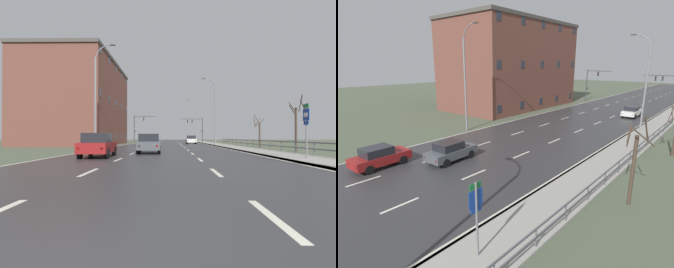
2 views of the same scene
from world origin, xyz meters
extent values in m
cube|color=#4C5642|center=(0.00, 48.00, -0.06)|extent=(160.00, 160.00, 0.12)
cube|color=#303033|center=(0.00, 60.00, 0.01)|extent=(14.00, 120.00, 0.02)
cube|color=beige|center=(-2.33, 7.40, 0.02)|extent=(0.16, 2.20, 0.01)
cube|color=beige|center=(-2.33, 12.80, 0.02)|extent=(0.16, 2.20, 0.01)
cube|color=beige|center=(-2.33, 18.20, 0.02)|extent=(0.16, 2.20, 0.01)
cube|color=beige|center=(-2.33, 23.60, 0.02)|extent=(0.16, 2.20, 0.01)
cube|color=beige|center=(-2.33, 29.00, 0.02)|extent=(0.16, 2.20, 0.01)
cube|color=beige|center=(-2.33, 34.40, 0.02)|extent=(0.16, 2.20, 0.01)
cube|color=beige|center=(-2.33, 39.80, 0.02)|extent=(0.16, 2.20, 0.01)
cube|color=beige|center=(-2.33, 45.20, 0.02)|extent=(0.16, 2.20, 0.01)
cube|color=beige|center=(-2.33, 50.60, 0.02)|extent=(0.16, 2.20, 0.01)
cube|color=beige|center=(-2.33, 56.00, 0.02)|extent=(0.16, 2.20, 0.01)
cube|color=beige|center=(-2.33, 61.40, 0.02)|extent=(0.16, 2.20, 0.01)
cube|color=beige|center=(-2.33, 66.80, 0.02)|extent=(0.16, 2.20, 0.01)
cube|color=beige|center=(-2.33, 72.20, 0.02)|extent=(0.16, 2.20, 0.01)
cube|color=beige|center=(-2.33, 77.60, 0.02)|extent=(0.16, 2.20, 0.01)
cube|color=beige|center=(-2.33, 83.00, 0.02)|extent=(0.16, 2.20, 0.01)
cube|color=beige|center=(-2.33, 88.40, 0.02)|extent=(0.16, 2.20, 0.01)
cube|color=beige|center=(-2.33, 93.80, 0.02)|extent=(0.16, 2.20, 0.01)
cube|color=beige|center=(-2.33, 99.20, 0.02)|extent=(0.16, 2.20, 0.01)
cube|color=beige|center=(-2.33, 104.60, 0.02)|extent=(0.16, 2.20, 0.01)
cube|color=beige|center=(-2.33, 110.00, 0.02)|extent=(0.16, 2.20, 0.01)
cube|color=beige|center=(-2.33, 115.40, 0.02)|extent=(0.16, 2.20, 0.01)
cube|color=beige|center=(2.33, 2.00, 0.02)|extent=(0.16, 2.20, 0.01)
cube|color=beige|center=(2.33, 7.40, 0.02)|extent=(0.16, 2.20, 0.01)
cube|color=beige|center=(2.33, 12.80, 0.02)|extent=(0.16, 2.20, 0.01)
cube|color=beige|center=(2.33, 18.20, 0.02)|extent=(0.16, 2.20, 0.01)
cube|color=beige|center=(2.33, 23.60, 0.02)|extent=(0.16, 2.20, 0.01)
cube|color=beige|center=(2.33, 29.00, 0.02)|extent=(0.16, 2.20, 0.01)
cube|color=beige|center=(2.33, 34.40, 0.02)|extent=(0.16, 2.20, 0.01)
cube|color=beige|center=(2.33, 39.80, 0.02)|extent=(0.16, 2.20, 0.01)
cube|color=beige|center=(2.33, 45.20, 0.02)|extent=(0.16, 2.20, 0.01)
cube|color=beige|center=(2.33, 50.60, 0.02)|extent=(0.16, 2.20, 0.01)
cube|color=beige|center=(2.33, 56.00, 0.02)|extent=(0.16, 2.20, 0.01)
cube|color=beige|center=(2.33, 61.40, 0.02)|extent=(0.16, 2.20, 0.01)
cube|color=beige|center=(2.33, 66.80, 0.02)|extent=(0.16, 2.20, 0.01)
cube|color=beige|center=(2.33, 72.20, 0.02)|extent=(0.16, 2.20, 0.01)
cube|color=beige|center=(2.33, 77.60, 0.02)|extent=(0.16, 2.20, 0.01)
cube|color=beige|center=(2.33, 83.00, 0.02)|extent=(0.16, 2.20, 0.01)
cube|color=beige|center=(2.33, 88.40, 0.02)|extent=(0.16, 2.20, 0.01)
cube|color=beige|center=(2.33, 93.80, 0.02)|extent=(0.16, 2.20, 0.01)
cube|color=beige|center=(2.33, 99.20, 0.02)|extent=(0.16, 2.20, 0.01)
cube|color=beige|center=(2.33, 104.60, 0.02)|extent=(0.16, 2.20, 0.01)
cube|color=beige|center=(2.33, 110.00, 0.02)|extent=(0.16, 2.20, 0.01)
cube|color=beige|center=(2.33, 115.40, 0.02)|extent=(0.16, 2.20, 0.01)
cube|color=beige|center=(6.85, 60.00, 0.02)|extent=(0.16, 120.00, 0.01)
cube|color=beige|center=(-6.85, 60.00, 0.02)|extent=(0.16, 120.00, 0.01)
cube|color=gray|center=(8.50, 60.00, 0.06)|extent=(3.00, 120.00, 0.12)
cube|color=slate|center=(7.08, 60.00, 0.06)|extent=(0.16, 120.00, 0.12)
cube|color=#515459|center=(9.85, 25.99, 0.95)|extent=(0.06, 37.64, 0.08)
cube|color=#515459|center=(9.85, 25.99, 0.55)|extent=(0.06, 37.64, 0.08)
cylinder|color=#515459|center=(9.85, 14.70, 0.50)|extent=(0.07, 0.07, 1.00)
cylinder|color=#515459|center=(9.85, 17.21, 0.50)|extent=(0.07, 0.07, 1.00)
cylinder|color=#515459|center=(9.85, 19.72, 0.50)|extent=(0.07, 0.07, 1.00)
cylinder|color=#515459|center=(9.85, 22.23, 0.50)|extent=(0.07, 0.07, 1.00)
cylinder|color=#515459|center=(9.85, 24.74, 0.50)|extent=(0.07, 0.07, 1.00)
cylinder|color=#515459|center=(9.85, 27.24, 0.50)|extent=(0.07, 0.07, 1.00)
cylinder|color=#515459|center=(9.85, 29.75, 0.50)|extent=(0.07, 0.07, 1.00)
cylinder|color=#515459|center=(9.85, 32.26, 0.50)|extent=(0.07, 0.07, 1.00)
cylinder|color=#515459|center=(9.85, 34.77, 0.50)|extent=(0.07, 0.07, 1.00)
cylinder|color=#515459|center=(9.85, 37.28, 0.50)|extent=(0.07, 0.07, 1.00)
cylinder|color=#515459|center=(9.85, 39.79, 0.50)|extent=(0.07, 0.07, 1.00)
cylinder|color=#515459|center=(9.85, 42.30, 0.50)|extent=(0.07, 0.07, 1.00)
cylinder|color=#515459|center=(9.85, 44.81, 0.50)|extent=(0.07, 0.07, 1.00)
cylinder|color=slate|center=(7.60, 38.93, 4.57)|extent=(0.20, 0.20, 9.14)
cylinder|color=slate|center=(7.42, 38.93, 9.52)|extent=(0.45, 0.11, 0.80)
cylinder|color=slate|center=(6.91, 38.93, 10.13)|extent=(0.75, 0.11, 0.57)
cylinder|color=slate|center=(6.15, 38.93, 10.45)|extent=(0.84, 0.11, 0.25)
cube|color=#333335|center=(5.74, 38.93, 10.47)|extent=(0.56, 0.24, 0.12)
cylinder|color=slate|center=(7.60, 70.58, 4.82)|extent=(0.20, 0.20, 9.64)
cylinder|color=slate|center=(7.36, 70.58, 10.14)|extent=(0.57, 0.11, 1.06)
cylinder|color=slate|center=(6.67, 70.58, 10.97)|extent=(0.98, 0.11, 0.73)
cylinder|color=slate|center=(5.66, 70.58, 11.39)|extent=(1.12, 0.11, 0.30)
cube|color=#333335|center=(5.11, 70.58, 11.43)|extent=(0.56, 0.24, 0.12)
cylinder|color=slate|center=(-7.60, 26.27, 5.00)|extent=(0.20, 0.20, 10.00)
cylinder|color=slate|center=(-7.42, 26.27, 10.39)|extent=(0.46, 0.11, 0.82)
cylinder|color=slate|center=(-6.89, 26.27, 11.02)|extent=(0.76, 0.11, 0.58)
cylinder|color=slate|center=(-6.12, 26.27, 11.34)|extent=(0.86, 0.11, 0.26)
cube|color=#333335|center=(-5.69, 26.27, 11.36)|extent=(0.56, 0.24, 0.12)
cylinder|color=slate|center=(8.40, 12.80, 1.62)|extent=(0.09, 0.09, 3.24)
cube|color=#146633|center=(8.38, 12.80, 3.09)|extent=(0.03, 0.56, 0.24)
cube|color=#143899|center=(8.38, 12.80, 2.59)|extent=(0.03, 0.68, 0.68)
cube|color=white|center=(8.36, 12.80, 2.59)|extent=(0.01, 0.44, 0.22)
cube|color=#143899|center=(8.38, 12.80, 2.12)|extent=(0.03, 0.52, 0.22)
cylinder|color=#38383A|center=(7.90, 58.71, 2.87)|extent=(0.18, 0.18, 5.74)
cylinder|color=#38383A|center=(5.23, 58.71, 5.49)|extent=(5.33, 0.12, 0.12)
cube|color=black|center=(5.50, 58.71, 4.94)|extent=(0.20, 0.28, 0.80)
sphere|color=#2D2D2D|center=(5.50, 58.56, 5.20)|extent=(0.14, 0.14, 0.14)
sphere|color=#2D2D2D|center=(5.50, 58.56, 4.94)|extent=(0.14, 0.14, 0.14)
sphere|color=green|center=(5.50, 58.56, 4.68)|extent=(0.14, 0.14, 0.14)
cube|color=black|center=(4.44, 58.71, 4.94)|extent=(0.20, 0.28, 0.80)
sphere|color=#2D2D2D|center=(4.44, 58.56, 5.20)|extent=(0.14, 0.14, 0.14)
sphere|color=#2D2D2D|center=(4.44, 58.56, 4.94)|extent=(0.14, 0.14, 0.14)
sphere|color=green|center=(4.44, 58.56, 4.68)|extent=(0.14, 0.14, 0.14)
cube|color=black|center=(7.68, 58.66, 2.60)|extent=(0.18, 0.12, 0.32)
cylinder|color=#38383A|center=(-7.90, 58.67, 3.15)|extent=(0.18, 0.18, 6.30)
cylinder|color=#38383A|center=(-5.46, 58.67, 6.05)|extent=(4.89, 0.12, 0.12)
cube|color=black|center=(-5.70, 58.67, 5.50)|extent=(0.20, 0.28, 0.80)
sphere|color=red|center=(-5.70, 58.52, 5.76)|extent=(0.14, 0.14, 0.14)
sphere|color=#2D2D2D|center=(-5.70, 58.52, 5.50)|extent=(0.14, 0.14, 0.14)
sphere|color=#2D2D2D|center=(-5.70, 58.52, 5.24)|extent=(0.14, 0.14, 0.14)
cube|color=black|center=(-7.68, 58.62, 2.60)|extent=(0.18, 0.12, 0.32)
cube|color=maroon|center=(-4.05, 14.77, 0.65)|extent=(1.95, 4.18, 0.64)
cube|color=black|center=(-4.04, 14.52, 1.27)|extent=(1.65, 2.07, 0.60)
cube|color=slate|center=(-4.08, 15.47, 1.25)|extent=(1.41, 0.14, 0.51)
cylinder|color=black|center=(-3.30, 16.08, 0.33)|extent=(0.25, 0.67, 0.66)
cylinder|color=black|center=(-4.92, 16.00, 0.33)|extent=(0.25, 0.67, 0.66)
cylinder|color=black|center=(-3.18, 13.54, 0.33)|extent=(0.25, 0.67, 0.66)
cylinder|color=black|center=(-4.80, 13.47, 0.33)|extent=(0.25, 0.67, 0.66)
cube|color=red|center=(-4.62, 12.71, 0.65)|extent=(0.16, 0.05, 0.14)
cube|color=red|center=(-3.30, 12.77, 0.65)|extent=(0.16, 0.05, 0.14)
cube|color=#474C51|center=(-1.11, 19.01, 0.65)|extent=(1.98, 4.19, 0.64)
cube|color=black|center=(-1.10, 18.76, 1.27)|extent=(1.67, 2.08, 0.60)
cube|color=slate|center=(-1.15, 19.71, 1.25)|extent=(1.41, 0.16, 0.51)
cylinder|color=black|center=(-0.37, 20.32, 0.33)|extent=(0.26, 0.67, 0.66)
cylinder|color=black|center=(-1.99, 20.24, 0.33)|extent=(0.26, 0.67, 0.66)
cylinder|color=black|center=(-0.23, 17.78, 0.33)|extent=(0.26, 0.67, 0.66)
cylinder|color=black|center=(-1.85, 17.70, 0.33)|extent=(0.26, 0.67, 0.66)
cube|color=red|center=(-1.66, 16.95, 0.65)|extent=(0.16, 0.05, 0.14)
cube|color=red|center=(-0.34, 17.02, 0.65)|extent=(0.16, 0.05, 0.14)
cube|color=silver|center=(4.40, 47.00, 0.65)|extent=(1.81, 4.12, 0.64)
cube|color=black|center=(4.39, 46.75, 1.27)|extent=(1.58, 2.02, 0.60)
cube|color=slate|center=(4.40, 47.70, 1.25)|extent=(1.40, 0.10, 0.51)
cylinder|color=black|center=(5.22, 48.26, 0.33)|extent=(0.23, 0.66, 0.66)
cylinder|color=black|center=(3.60, 48.28, 0.33)|extent=(0.23, 0.66, 0.66)
cylinder|color=black|center=(5.19, 45.72, 0.33)|extent=(0.23, 0.66, 0.66)
cylinder|color=black|center=(3.57, 45.74, 0.33)|extent=(0.23, 0.66, 0.66)
cube|color=red|center=(3.71, 44.97, 0.65)|extent=(0.16, 0.04, 0.14)
cube|color=red|center=(5.03, 44.96, 0.65)|extent=(0.16, 0.04, 0.14)
cube|color=brown|center=(-15.31, 43.64, 6.91)|extent=(12.69, 22.96, 13.81)
cube|color=#4C4742|center=(-15.31, 43.64, 14.06)|extent=(12.95, 23.42, 0.50)
cube|color=#282D38|center=(-8.94, 33.36, 1.40)|extent=(0.04, 0.90, 1.10)
cube|color=#282D38|center=(-8.94, 38.50, 1.40)|extent=(0.04, 0.90, 1.10)
cube|color=#282D38|center=(-8.94, 43.64, 1.40)|extent=(0.04, 0.90, 1.10)
cube|color=#282D38|center=(-8.94, 48.78, 1.40)|extent=(0.04, 0.90, 1.10)
cube|color=#282D38|center=(-8.94, 53.92, 1.40)|extent=(0.04, 0.90, 1.10)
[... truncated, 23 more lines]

